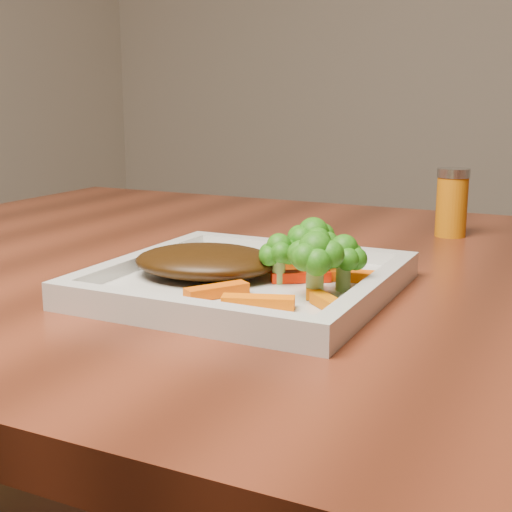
% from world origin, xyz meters
% --- Properties ---
extents(plate, '(0.27, 0.27, 0.01)m').
position_xyz_m(plate, '(-0.21, -0.24, 0.76)').
color(plate, silver).
rests_on(plate, dining_table).
extents(steak, '(0.17, 0.14, 0.03)m').
position_xyz_m(steak, '(-0.26, -0.24, 0.78)').
color(steak, '#392008').
rests_on(steak, plate).
extents(broccoli_0, '(0.07, 0.07, 0.07)m').
position_xyz_m(broccoli_0, '(-0.16, -0.20, 0.80)').
color(broccoli_0, '#337613').
rests_on(broccoli_0, plate).
extents(broccoli_1, '(0.06, 0.06, 0.06)m').
position_xyz_m(broccoli_1, '(-0.12, -0.23, 0.79)').
color(broccoli_1, '#137012').
rests_on(broccoli_1, plate).
extents(broccoli_2, '(0.07, 0.07, 0.06)m').
position_xyz_m(broccoli_2, '(-0.13, -0.27, 0.79)').
color(broccoli_2, '#3A7914').
rests_on(broccoli_2, plate).
extents(broccoli_3, '(0.05, 0.05, 0.06)m').
position_xyz_m(broccoli_3, '(-0.18, -0.23, 0.79)').
color(broccoli_3, '#197613').
rests_on(broccoli_3, plate).
extents(carrot_0, '(0.06, 0.04, 0.01)m').
position_xyz_m(carrot_0, '(-0.16, -0.32, 0.77)').
color(carrot_0, '#FF6A04').
rests_on(carrot_0, plate).
extents(carrot_1, '(0.05, 0.04, 0.01)m').
position_xyz_m(carrot_1, '(-0.11, -0.29, 0.77)').
color(carrot_1, '#CA6103').
rests_on(carrot_1, plate).
extents(carrot_2, '(0.05, 0.06, 0.01)m').
position_xyz_m(carrot_2, '(-0.21, -0.30, 0.77)').
color(carrot_2, '#E65603').
rests_on(carrot_2, plate).
extents(carrot_3, '(0.06, 0.03, 0.01)m').
position_xyz_m(carrot_3, '(-0.11, -0.19, 0.77)').
color(carrot_3, '#FF6004').
rests_on(carrot_3, plate).
extents(carrot_4, '(0.06, 0.06, 0.01)m').
position_xyz_m(carrot_4, '(-0.20, -0.18, 0.77)').
color(carrot_4, '#DE4803').
rests_on(carrot_4, plate).
extents(carrot_5, '(0.03, 0.05, 0.01)m').
position_xyz_m(carrot_5, '(-0.14, -0.25, 0.77)').
color(carrot_5, orange).
rests_on(carrot_5, plate).
extents(carrot_6, '(0.06, 0.04, 0.01)m').
position_xyz_m(carrot_6, '(-0.16, -0.22, 0.77)').
color(carrot_6, red).
rests_on(carrot_6, plate).
extents(spice_shaker, '(0.05, 0.05, 0.09)m').
position_xyz_m(spice_shaker, '(-0.09, 0.13, 0.80)').
color(spice_shaker, '#BD690A').
rests_on(spice_shaker, dining_table).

